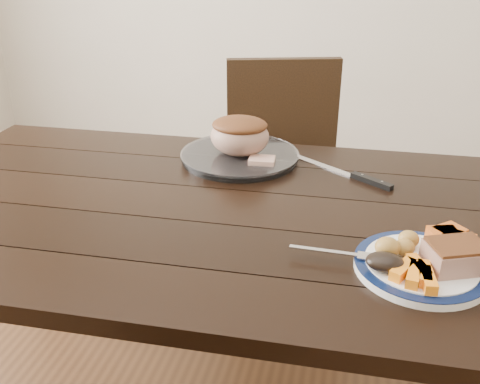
% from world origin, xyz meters
% --- Properties ---
extents(dining_table, '(1.63, 0.95, 0.75)m').
position_xyz_m(dining_table, '(0.00, 0.00, 0.66)').
color(dining_table, black).
rests_on(dining_table, ground).
extents(chair_far, '(0.52, 0.53, 0.93)m').
position_xyz_m(chair_far, '(0.07, 0.73, 0.52)').
color(chair_far, black).
rests_on(chair_far, ground).
extents(dinner_plate, '(0.25, 0.25, 0.02)m').
position_xyz_m(dinner_plate, '(0.47, -0.18, 0.76)').
color(dinner_plate, white).
rests_on(dinner_plate, dining_table).
extents(plate_rim, '(0.25, 0.25, 0.02)m').
position_xyz_m(plate_rim, '(0.47, -0.18, 0.77)').
color(plate_rim, '#0B1739').
rests_on(plate_rim, dinner_plate).
extents(serving_platter, '(0.33, 0.33, 0.02)m').
position_xyz_m(serving_platter, '(0.01, 0.29, 0.76)').
color(serving_platter, white).
rests_on(serving_platter, dining_table).
extents(pork_slice, '(0.12, 0.11, 0.04)m').
position_xyz_m(pork_slice, '(0.53, -0.18, 0.79)').
color(pork_slice, '#A87866').
rests_on(pork_slice, dinner_plate).
extents(roasted_potatoes, '(0.09, 0.09, 0.04)m').
position_xyz_m(roasted_potatoes, '(0.43, -0.16, 0.79)').
color(roasted_potatoes, gold).
rests_on(roasted_potatoes, dinner_plate).
extents(carrot_batons, '(0.08, 0.11, 0.02)m').
position_xyz_m(carrot_batons, '(0.46, -0.24, 0.78)').
color(carrot_batons, orange).
rests_on(carrot_batons, dinner_plate).
extents(pumpkin_wedges, '(0.09, 0.10, 0.04)m').
position_xyz_m(pumpkin_wedges, '(0.53, -0.12, 0.79)').
color(pumpkin_wedges, orange).
rests_on(pumpkin_wedges, dinner_plate).
extents(dark_mushroom, '(0.07, 0.05, 0.03)m').
position_xyz_m(dark_mushroom, '(0.40, -0.22, 0.79)').
color(dark_mushroom, black).
rests_on(dark_mushroom, dinner_plate).
extents(fork, '(0.18, 0.03, 0.00)m').
position_xyz_m(fork, '(0.32, -0.18, 0.77)').
color(fork, silver).
rests_on(fork, dinner_plate).
extents(roast_joint, '(0.17, 0.14, 0.11)m').
position_xyz_m(roast_joint, '(0.01, 0.29, 0.82)').
color(roast_joint, tan).
rests_on(roast_joint, serving_platter).
extents(cut_slice, '(0.07, 0.06, 0.02)m').
position_xyz_m(cut_slice, '(0.08, 0.24, 0.78)').
color(cut_slice, tan).
rests_on(cut_slice, serving_platter).
extents(carving_knife, '(0.28, 0.19, 0.01)m').
position_xyz_m(carving_knife, '(0.34, 0.23, 0.76)').
color(carving_knife, silver).
rests_on(carving_knife, dining_table).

